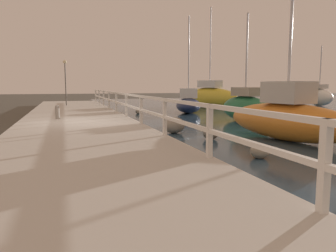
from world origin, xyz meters
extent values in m
plane|color=#4C473D|center=(0.00, 0.00, 0.00)|extent=(120.00, 120.00, 0.00)
cube|color=beige|center=(0.00, 0.00, 0.17)|extent=(4.52, 36.00, 0.34)
cube|color=white|center=(2.16, -10.31, 0.86)|extent=(0.10, 0.10, 1.04)
cube|color=white|center=(2.16, -7.36, 0.86)|extent=(0.10, 0.10, 1.04)
cube|color=white|center=(2.16, -4.42, 0.86)|extent=(0.10, 0.10, 1.04)
cube|color=white|center=(2.16, -1.47, 0.86)|extent=(0.10, 0.10, 1.04)
cube|color=white|center=(2.16, 1.47, 0.86)|extent=(0.10, 0.10, 1.04)
cube|color=white|center=(2.16, 4.42, 0.86)|extent=(0.10, 0.10, 1.04)
cube|color=white|center=(2.16, 7.36, 0.86)|extent=(0.10, 0.10, 1.04)
cube|color=white|center=(2.16, 10.31, 0.86)|extent=(0.10, 0.10, 1.04)
cube|color=white|center=(2.16, 13.25, 0.86)|extent=(0.10, 0.10, 1.04)
cube|color=white|center=(2.16, 16.20, 0.86)|extent=(0.10, 0.10, 1.04)
cube|color=white|center=(2.16, 0.00, 1.34)|extent=(0.09, 32.50, 0.08)
cube|color=white|center=(2.16, 0.00, 0.86)|extent=(0.09, 32.50, 0.08)
ellipsoid|color=gray|center=(3.88, 6.44, 0.15)|extent=(0.39, 0.35, 0.29)
ellipsoid|color=#666056|center=(3.97, -3.55, 0.19)|extent=(0.51, 0.45, 0.38)
ellipsoid|color=gray|center=(3.29, -1.87, 0.30)|extent=(0.79, 0.71, 0.60)
ellipsoid|color=gray|center=(3.91, -6.44, 0.18)|extent=(0.47, 0.42, 0.35)
ellipsoid|color=#666056|center=(3.86, 6.67, 0.14)|extent=(0.38, 0.34, 0.28)
cylinder|color=gray|center=(-0.79, 1.30, 0.58)|extent=(0.17, 0.17, 0.48)
sphere|color=gray|center=(-0.79, 1.30, 0.85)|extent=(0.16, 0.16, 0.16)
cylinder|color=#514C47|center=(-0.35, 11.22, 1.80)|extent=(0.07, 0.07, 2.92)
sphere|color=beige|center=(-0.35, 11.22, 3.39)|extent=(0.26, 0.26, 0.26)
ellipsoid|color=gold|center=(10.76, 11.22, 0.79)|extent=(3.37, 5.66, 1.56)
cube|color=silver|center=(10.76, 11.22, 1.86)|extent=(1.60, 2.12, 0.58)
cylinder|color=silver|center=(10.76, 11.22, 4.71)|extent=(0.09, 0.09, 6.28)
ellipsoid|color=orange|center=(6.19, -4.43, 0.60)|extent=(2.30, 5.19, 1.18)
cube|color=beige|center=(6.19, -4.43, 1.52)|extent=(1.24, 1.54, 0.67)
ellipsoid|color=#192347|center=(7.04, 6.37, 0.48)|extent=(2.66, 3.97, 0.94)
cube|color=silver|center=(7.04, 6.37, 1.25)|extent=(1.33, 1.25, 0.61)
cylinder|color=silver|center=(7.04, 6.37, 3.47)|extent=(0.09, 0.09, 5.05)
ellipsoid|color=#236B42|center=(7.88, 0.91, 0.62)|extent=(1.73, 3.18, 1.23)
cube|color=#9E937F|center=(7.88, 0.91, 1.44)|extent=(1.02, 1.41, 0.41)
cylinder|color=silver|center=(7.88, 0.91, 3.18)|extent=(0.09, 0.09, 3.89)
ellipsoid|color=white|center=(20.63, 10.10, 0.74)|extent=(2.33, 4.42, 1.46)
cube|color=beige|center=(20.63, 10.10, 1.65)|extent=(1.21, 1.66, 0.36)
cylinder|color=silver|center=(20.63, 10.10, 3.29)|extent=(0.09, 0.09, 3.65)
camera|label=1|loc=(-0.50, -13.09, 1.73)|focal=35.00mm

